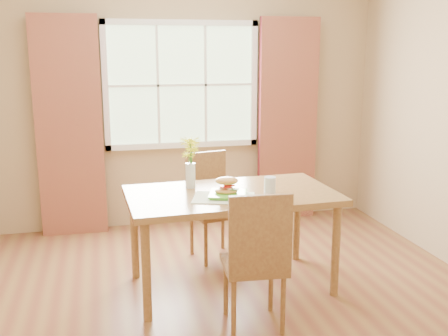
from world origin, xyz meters
TOP-DOWN VIEW (x-y plane):
  - room at (0.00, 0.00)m, footprint 4.24×3.84m
  - window at (0.00, 1.87)m, footprint 1.62×0.06m
  - curtain_left at (-1.15, 1.78)m, footprint 0.65×0.08m
  - curtain_right at (1.15, 1.78)m, footprint 0.65×0.08m
  - dining_table at (0.12, 0.20)m, footprint 1.64×0.97m
  - chair_near at (0.11, -0.51)m, footprint 0.44×0.44m
  - chair_far at (0.10, 0.90)m, footprint 0.47×0.47m
  - placemat at (0.02, 0.05)m, footprint 0.53×0.45m
  - plate at (0.06, 0.08)m, footprint 0.35×0.35m
  - croissant_sandwich at (0.05, 0.09)m, footprint 0.20×0.16m
  - water_glass at (0.39, 0.08)m, footprint 0.09×0.09m
  - flower_vase at (-0.17, 0.41)m, footprint 0.17×0.17m

SIDE VIEW (x-z plane):
  - chair_far at x=0.10m, z-range 0.05..1.00m
  - chair_near at x=0.11m, z-range 0.05..1.03m
  - dining_table at x=0.12m, z-range 0.31..1.09m
  - placemat at x=0.02m, z-range 0.78..0.79m
  - plate at x=0.06m, z-range 0.79..0.80m
  - water_glass at x=0.39m, z-range 0.78..0.91m
  - croissant_sandwich at x=0.05m, z-range 0.80..0.93m
  - flower_vase at x=-0.17m, z-range 0.83..1.25m
  - curtain_left at x=-1.15m, z-range 0.00..2.20m
  - curtain_right at x=1.15m, z-range 0.00..2.20m
  - room at x=0.00m, z-range -0.02..2.72m
  - window at x=0.00m, z-range 0.84..2.16m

